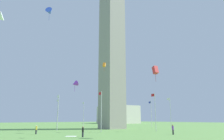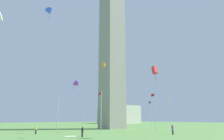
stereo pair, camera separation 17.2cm
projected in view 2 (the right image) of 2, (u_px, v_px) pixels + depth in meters
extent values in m
plane|color=#609347|center=(112.00, 129.00, 62.01)|extent=(260.00, 260.00, 0.00)
cube|color=gray|center=(112.00, 50.00, 67.39)|extent=(6.04, 6.04, 48.31)
cylinder|color=silver|center=(84.00, 114.00, 76.14)|extent=(0.14, 0.14, 8.83)
cube|color=white|center=(83.00, 103.00, 77.45)|extent=(1.00, 0.03, 0.64)
cylinder|color=silver|center=(58.00, 113.00, 65.33)|extent=(0.14, 0.14, 8.83)
cube|color=white|center=(58.00, 101.00, 66.65)|extent=(1.00, 0.03, 0.64)
cylinder|color=silver|center=(58.00, 112.00, 53.16)|extent=(0.14, 0.14, 8.83)
cube|color=white|center=(58.00, 97.00, 54.47)|extent=(1.00, 0.03, 0.64)
cylinder|color=silver|center=(101.00, 111.00, 46.74)|extent=(0.14, 0.14, 8.83)
cube|color=red|center=(100.00, 94.00, 48.06)|extent=(1.00, 0.03, 0.64)
cylinder|color=silver|center=(155.00, 112.00, 49.85)|extent=(0.14, 0.14, 8.83)
cube|color=red|center=(153.00, 95.00, 51.16)|extent=(1.00, 0.03, 0.64)
cylinder|color=silver|center=(171.00, 113.00, 60.66)|extent=(0.14, 0.14, 8.83)
cube|color=white|center=(168.00, 99.00, 61.97)|extent=(1.00, 0.03, 0.64)
cylinder|color=silver|center=(151.00, 114.00, 72.83)|extent=(0.14, 0.14, 8.83)
cube|color=#1E2D99|center=(150.00, 102.00, 74.14)|extent=(1.00, 0.03, 0.64)
cylinder|color=silver|center=(118.00, 114.00, 79.25)|extent=(0.14, 0.14, 8.83)
cube|color=red|center=(117.00, 104.00, 80.56)|extent=(1.00, 0.03, 0.64)
cylinder|color=#2D2D38|center=(82.00, 135.00, 33.80)|extent=(0.29, 0.29, 0.80)
cylinder|color=black|center=(82.00, 130.00, 33.96)|extent=(0.32, 0.32, 0.64)
sphere|color=#936B4C|center=(82.00, 127.00, 34.06)|extent=(0.24, 0.24, 0.24)
cylinder|color=#2D2D38|center=(36.00, 132.00, 40.58)|extent=(0.29, 0.29, 0.80)
cylinder|color=yellow|center=(36.00, 128.00, 40.73)|extent=(0.32, 0.32, 0.61)
sphere|color=beige|center=(36.00, 126.00, 40.83)|extent=(0.24, 0.24, 0.24)
cylinder|color=#2D2D38|center=(173.00, 132.00, 39.38)|extent=(0.29, 0.29, 0.80)
cylinder|color=purple|center=(173.00, 128.00, 39.55)|extent=(0.32, 0.32, 0.74)
sphere|color=#936B4C|center=(172.00, 125.00, 39.66)|extent=(0.24, 0.24, 0.24)
cube|color=orange|center=(104.00, 65.00, 36.84)|extent=(0.78, 0.83, 0.84)
cylinder|color=#A75C15|center=(104.00, 68.00, 36.70)|extent=(0.04, 0.04, 0.98)
cone|color=purple|center=(75.00, 84.00, 46.92)|extent=(1.27, 1.52, 1.56)
cylinder|color=#67278E|center=(74.00, 88.00, 46.71)|extent=(0.04, 0.04, 1.47)
cube|color=red|center=(155.00, 70.00, 35.78)|extent=(1.17, 0.93, 1.42)
cylinder|color=maroon|center=(155.00, 77.00, 35.52)|extent=(0.04, 0.04, 1.70)
cone|color=blue|center=(49.00, 12.00, 49.47)|extent=(2.40, 2.37, 1.93)
cylinder|color=#233C9D|center=(49.00, 17.00, 49.19)|extent=(0.04, 0.04, 1.86)
cube|color=beige|center=(118.00, 115.00, 135.11)|extent=(24.40, 16.19, 10.71)
cube|color=white|center=(71.00, 136.00, 35.63)|extent=(2.22, 2.28, 0.01)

